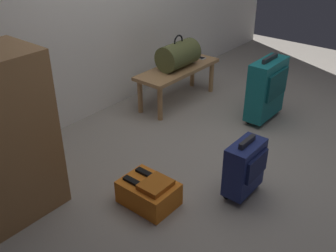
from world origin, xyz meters
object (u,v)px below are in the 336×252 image
object	(u,v)px
suitcase_upright_teal	(267,88)
cell_phone	(199,57)
backpack_orange	(149,192)
bench	(178,73)
suitcase_small_navy	(245,167)
side_cabinet	(2,138)
duffel_bag_olive	(178,55)

from	to	relation	value
suitcase_upright_teal	cell_phone	bearing A→B (deg)	78.69
cell_phone	backpack_orange	distance (m)	2.03
bench	suitcase_small_navy	bearing A→B (deg)	-125.38
backpack_orange	side_cabinet	xyz separation A→B (m)	(-0.60, 0.67, 0.46)
bench	duffel_bag_olive	world-z (taller)	duffel_bag_olive
suitcase_upright_teal	side_cabinet	xyz separation A→B (m)	(-2.23, 0.70, 0.22)
cell_phone	side_cabinet	size ratio (longest dim) A/B	0.13
suitcase_upright_teal	side_cabinet	bearing A→B (deg)	162.51
duffel_bag_olive	suitcase_small_navy	size ratio (longest dim) A/B	0.96
suitcase_upright_teal	backpack_orange	distance (m)	1.65
duffel_bag_olive	suitcase_upright_teal	bearing A→B (deg)	-77.84
cell_phone	suitcase_small_navy	xyz separation A→B (m)	(-1.32, -1.33, -0.15)
cell_phone	backpack_orange	xyz separation A→B (m)	(-1.81, -0.87, -0.29)
bench	duffel_bag_olive	bearing A→B (deg)	-0.00
duffel_bag_olive	backpack_orange	xyz separation A→B (m)	(-1.44, -0.87, -0.42)
backpack_orange	side_cabinet	distance (m)	1.01
bench	suitcase_small_navy	world-z (taller)	suitcase_small_navy
bench	duffel_bag_olive	xyz separation A→B (m)	(0.00, -0.00, 0.19)
side_cabinet	duffel_bag_olive	bearing A→B (deg)	5.61
duffel_bag_olive	cell_phone	size ratio (longest dim) A/B	3.06
duffel_bag_olive	suitcase_small_navy	xyz separation A→B (m)	(-0.94, -1.33, -0.27)
duffel_bag_olive	side_cabinet	xyz separation A→B (m)	(-2.04, -0.20, 0.04)
suitcase_upright_teal	duffel_bag_olive	bearing A→B (deg)	102.16
bench	backpack_orange	xyz separation A→B (m)	(-1.43, -0.87, -0.23)
bench	side_cabinet	world-z (taller)	side_cabinet
cell_phone	side_cabinet	xyz separation A→B (m)	(-2.41, -0.20, 0.16)
cell_phone	suitcase_upright_teal	xyz separation A→B (m)	(-0.18, -0.91, -0.06)
suitcase_small_navy	side_cabinet	xyz separation A→B (m)	(-1.09, 1.13, 0.31)
backpack_orange	bench	bearing A→B (deg)	31.31
backpack_orange	duffel_bag_olive	bearing A→B (deg)	31.28
suitcase_small_navy	backpack_orange	size ratio (longest dim) A/B	1.21
bench	cell_phone	bearing A→B (deg)	0.37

